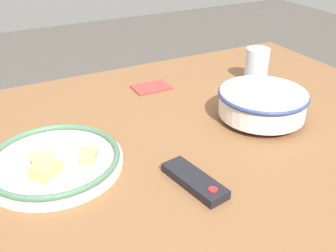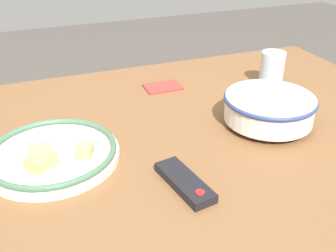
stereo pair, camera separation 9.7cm
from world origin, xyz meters
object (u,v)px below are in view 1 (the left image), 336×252
object	(u,v)px
noodle_bowl	(262,103)
tv_remote	(194,181)
food_plate	(54,161)
drinking_glass	(257,65)

from	to	relation	value
noodle_bowl	tv_remote	bearing A→B (deg)	28.15
food_plate	tv_remote	size ratio (longest dim) A/B	1.83
noodle_bowl	drinking_glass	size ratio (longest dim) A/B	2.15
tv_remote	drinking_glass	xyz separation A→B (m)	(-0.47, -0.39, 0.05)
noodle_bowl	drinking_glass	world-z (taller)	drinking_glass
noodle_bowl	drinking_glass	xyz separation A→B (m)	(-0.16, -0.22, 0.01)
drinking_glass	tv_remote	bearing A→B (deg)	39.57
noodle_bowl	food_plate	world-z (taller)	noodle_bowl
noodle_bowl	food_plate	size ratio (longest dim) A/B	0.79
noodle_bowl	tv_remote	xyz separation A→B (m)	(0.31, 0.17, -0.04)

